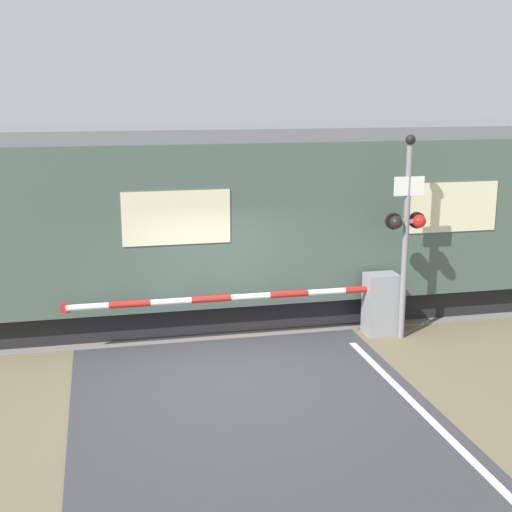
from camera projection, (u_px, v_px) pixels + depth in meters
name	position (u px, v px, depth m)	size (l,w,h in m)	color
ground_plane	(236.00, 376.00, 11.55)	(80.00, 80.00, 0.00)	#6B6047
track_bed	(205.00, 313.00, 14.70)	(36.00, 3.20, 0.13)	slate
train	(415.00, 212.00, 15.22)	(19.17, 3.10, 3.84)	black
crossing_barrier	(354.00, 303.00, 13.30)	(6.13, 0.44, 1.18)	gray
signal_post	(407.00, 225.00, 12.85)	(0.75, 0.26, 3.76)	gray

